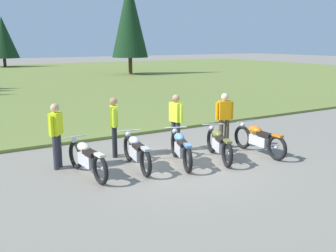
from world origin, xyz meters
The scene contains 11 objects.
ground_plane centered at (0.00, 0.00, 0.00)m, with size 140.00×140.00×0.00m, color gray.
grass_moorland centered at (0.00, 25.40, 0.05)m, with size 80.00×44.00×0.10m, color olive.
motorcycle_cream centered at (-2.44, 0.31, 0.44)m, with size 0.62×2.10×0.88m.
motorcycle_silver centered at (-1.16, 0.23, 0.44)m, with size 0.62×2.09×0.88m.
motorcycle_sky_blue centered at (-0.01, -0.07, 0.44)m, with size 0.89×2.01×0.88m.
motorcycle_olive centered at (1.10, -0.25, 0.44)m, with size 0.93×2.00×0.88m.
motorcycle_orange centered at (2.40, -0.43, 0.44)m, with size 0.62×2.10×0.88m.
rider_checking_bike centered at (1.97, 0.60, 0.95)m, with size 0.52×0.33×1.67m.
rider_with_back_turned centered at (-1.22, 1.47, 0.95)m, with size 0.34×0.51×1.67m.
rider_in_hivis_vest centered at (0.57, 1.10, 0.95)m, with size 0.28×0.54×1.67m.
rider_near_row_end centered at (-2.88, 1.24, 0.95)m, with size 0.40×0.44×1.67m.
Camera 1 is at (-5.44, -8.40, 3.18)m, focal length 42.08 mm.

